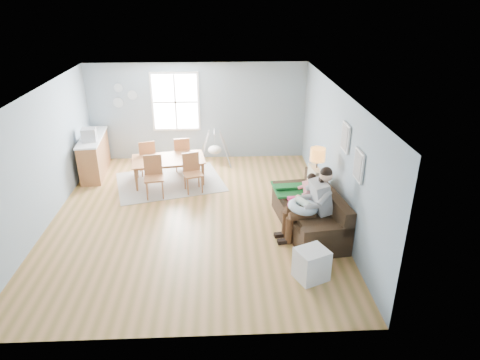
{
  "coord_description": "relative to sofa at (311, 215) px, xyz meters",
  "views": [
    {
      "loc": [
        0.62,
        -8.13,
        4.54
      ],
      "look_at": [
        0.99,
        -0.36,
        1.0
      ],
      "focal_mm": 32.0,
      "sensor_mm": 36.0,
      "label": 1
    }
  ],
  "objects": [
    {
      "name": "counter",
      "position": [
        -5.13,
        3.12,
        0.2
      ],
      "size": [
        0.69,
        1.85,
        1.01
      ],
      "color": "brown",
      "rests_on": "room"
    },
    {
      "name": "chair_sw",
      "position": [
        -3.39,
        1.69,
        0.25
      ],
      "size": [
        0.5,
        0.5,
        0.98
      ],
      "color": "#A46C38",
      "rests_on": "rug"
    },
    {
      "name": "father",
      "position": [
        -0.09,
        -0.33,
        0.47
      ],
      "size": [
        1.1,
        0.57,
        1.48
      ],
      "color": "gray",
      "rests_on": "sofa"
    },
    {
      "name": "sofa",
      "position": [
        0.0,
        0.0,
        0.0
      ],
      "size": [
        1.24,
        2.32,
        0.89
      ],
      "color": "black",
      "rests_on": "room"
    },
    {
      "name": "monitor",
      "position": [
        -5.09,
        2.77,
        0.86
      ],
      "size": [
        0.39,
        0.37,
        0.32
      ],
      "color": "#A7A7AC",
      "rests_on": "counter"
    },
    {
      "name": "green_throw",
      "position": [
        -0.19,
        0.72,
        0.25
      ],
      "size": [
        1.06,
        0.89,
        0.04
      ],
      "primitive_type": "cube",
      "rotation": [
        0.0,
        0.0,
        0.07
      ],
      "color": "#155F29",
      "rests_on": "sofa"
    },
    {
      "name": "chair_ne",
      "position": [
        -2.85,
        3.15,
        0.22
      ],
      "size": [
        0.5,
        0.5,
        0.95
      ],
      "color": "#A46C38",
      "rests_on": "rug"
    },
    {
      "name": "toddler",
      "position": [
        -0.11,
        0.2,
        0.45
      ],
      "size": [
        0.59,
        0.31,
        0.92
      ],
      "color": "silver",
      "rests_on": "sofa"
    },
    {
      "name": "chair_nw",
      "position": [
        -3.72,
        2.91,
        0.23
      ],
      "size": [
        0.55,
        0.55,
        0.95
      ],
      "color": "#A46C38",
      "rests_on": "rug"
    },
    {
      "name": "rug",
      "position": [
        -3.12,
        2.42,
        -0.31
      ],
      "size": [
        2.98,
        2.55,
        0.01
      ],
      "primitive_type": "cube",
      "rotation": [
        0.0,
        0.0,
        0.26
      ],
      "color": "gray",
      "rests_on": "room"
    },
    {
      "name": "infant",
      "position": [
        -0.27,
        -0.32,
        0.47
      ],
      "size": [
        0.28,
        0.4,
        0.15
      ],
      "color": "silver",
      "rests_on": "nursing_pillow"
    },
    {
      "name": "floor_lamp",
      "position": [
        0.18,
        0.61,
        0.94
      ],
      "size": [
        0.3,
        0.3,
        1.52
      ],
      "color": "black",
      "rests_on": "room"
    },
    {
      "name": "dining_table",
      "position": [
        -3.12,
        2.42,
        -0.0
      ],
      "size": [
        1.92,
        1.26,
        0.63
      ],
      "primitive_type": "imported",
      "rotation": [
        0.0,
        0.0,
        0.16
      ],
      "color": "brown",
      "rests_on": "rug"
    },
    {
      "name": "beige_pillow",
      "position": [
        0.15,
        0.61,
        0.5
      ],
      "size": [
        0.2,
        0.56,
        0.54
      ],
      "primitive_type": "cube",
      "rotation": [
        0.0,
        0.0,
        0.09
      ],
      "color": "beige",
      "rests_on": "sofa"
    },
    {
      "name": "chair_se",
      "position": [
        -2.51,
        1.93,
        0.22
      ],
      "size": [
        0.52,
        0.52,
        0.94
      ],
      "color": "#A46C38",
      "rests_on": "rug"
    },
    {
      "name": "storage_cube",
      "position": [
        -0.33,
        -1.63,
        -0.04
      ],
      "size": [
        0.64,
        0.61,
        0.56
      ],
      "color": "white",
      "rests_on": "room"
    },
    {
      "name": "pictures",
      "position": [
        0.54,
        -0.43,
        1.53
      ],
      "size": [
        0.05,
        1.34,
        0.74
      ],
      "color": "silver",
      "rests_on": "room"
    },
    {
      "name": "baby_swing",
      "position": [
        -1.98,
        3.65,
        0.1
      ],
      "size": [
        0.91,
        0.92,
        0.92
      ],
      "color": "#A7A7AC",
      "rests_on": "room"
    },
    {
      "name": "room",
      "position": [
        -2.43,
        0.62,
        2.1
      ],
      "size": [
        8.4,
        9.4,
        3.9
      ],
      "color": "olive"
    },
    {
      "name": "window",
      "position": [
        -3.03,
        4.08,
        1.33
      ],
      "size": [
        1.32,
        0.08,
        1.62
      ],
      "color": "silver",
      "rests_on": "room"
    },
    {
      "name": "wall_plates",
      "position": [
        -4.43,
        4.09,
        1.51
      ],
      "size": [
        0.67,
        0.02,
        0.66
      ],
      "color": "#8C9EA8",
      "rests_on": "room"
    },
    {
      "name": "nursing_pillow",
      "position": [
        -0.26,
        -0.36,
        0.38
      ],
      "size": [
        0.67,
        0.66,
        0.24
      ],
      "primitive_type": "torus",
      "rotation": [
        0.0,
        0.14,
        0.14
      ],
      "color": "silver",
      "rests_on": "father"
    }
  ]
}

